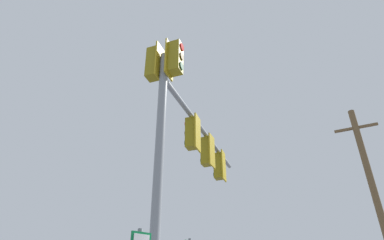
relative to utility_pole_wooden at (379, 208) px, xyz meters
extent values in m
cylinder|color=gray|center=(11.37, 5.11, -1.91)|extent=(0.20, 0.20, 6.94)
cylinder|color=gray|center=(9.47, 2.82, 0.83)|extent=(3.91, 4.68, 0.14)
cube|color=olive|center=(11.60, 4.92, 1.38)|extent=(0.42, 0.42, 0.90)
cube|color=#B29319|center=(11.47, 5.03, 1.38)|extent=(0.31, 0.36, 1.04)
cylinder|color=red|center=(11.73, 4.82, 1.68)|extent=(0.15, 0.17, 0.20)
cylinder|color=#3C2703|center=(11.73, 4.82, 1.38)|extent=(0.15, 0.17, 0.20)
cylinder|color=black|center=(11.73, 4.82, 1.08)|extent=(0.15, 0.17, 0.20)
cube|color=olive|center=(11.14, 5.30, 1.38)|extent=(0.42, 0.42, 0.90)
cube|color=#B29319|center=(11.27, 5.19, 1.38)|extent=(0.31, 0.36, 1.04)
cylinder|color=red|center=(11.01, 5.41, 1.68)|extent=(0.15, 0.17, 0.20)
cylinder|color=#3C2703|center=(11.01, 5.41, 1.38)|extent=(0.15, 0.17, 0.20)
cylinder|color=black|center=(11.01, 5.41, 1.08)|extent=(0.15, 0.17, 0.20)
cube|color=olive|center=(10.16, 3.66, 0.28)|extent=(0.42, 0.42, 0.90)
cube|color=#B29319|center=(10.03, 3.76, 0.28)|extent=(0.30, 0.37, 1.04)
cylinder|color=red|center=(10.29, 3.56, 0.58)|extent=(0.15, 0.18, 0.20)
cylinder|color=#3C2703|center=(10.29, 3.56, 0.28)|extent=(0.15, 0.18, 0.20)
cylinder|color=black|center=(10.29, 3.56, -0.02)|extent=(0.15, 0.18, 0.20)
cube|color=olive|center=(9.34, 2.66, 0.28)|extent=(0.42, 0.42, 0.90)
cube|color=#B29319|center=(9.21, 2.78, 0.28)|extent=(0.32, 0.35, 1.04)
cylinder|color=red|center=(9.46, 2.55, 0.58)|extent=(0.16, 0.17, 0.20)
cylinder|color=#3C2703|center=(9.46, 2.55, 0.28)|extent=(0.16, 0.17, 0.20)
cylinder|color=black|center=(9.46, 2.55, -0.02)|extent=(0.16, 0.17, 0.20)
cube|color=olive|center=(8.52, 1.67, 0.28)|extent=(0.42, 0.42, 0.90)
cube|color=#B29319|center=(8.38, 1.78, 0.28)|extent=(0.30, 0.37, 1.04)
cylinder|color=red|center=(8.65, 1.57, 0.58)|extent=(0.15, 0.18, 0.20)
cylinder|color=#3C2703|center=(8.65, 1.57, 0.28)|extent=(0.15, 0.18, 0.20)
cylinder|color=black|center=(8.65, 1.57, -0.02)|extent=(0.15, 0.18, 0.20)
cylinder|color=brown|center=(0.00, 0.00, -0.12)|extent=(0.31, 0.31, 10.51)
cube|color=brown|center=(0.00, 0.00, 4.13)|extent=(1.56, 1.51, 0.12)
camera|label=1|loc=(12.71, 11.22, -3.91)|focal=30.42mm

